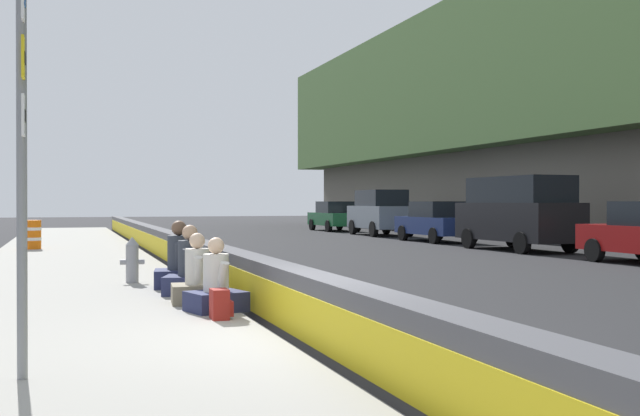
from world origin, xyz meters
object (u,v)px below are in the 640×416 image
at_px(fire_hydrant, 132,259).
at_px(seated_person_far, 179,267).
at_px(route_sign_post, 22,141).
at_px(seated_person_middle, 197,281).
at_px(parked_car_fourth, 518,212).
at_px(construction_barrel, 33,234).
at_px(seated_person_foreground, 216,288).
at_px(parked_car_farther, 334,216).
at_px(parked_car_far, 380,212).
at_px(seated_person_rear, 190,273).
at_px(parked_car_midline, 437,221).
at_px(backpack, 220,304).

height_order(fire_hydrant, seated_person_far, seated_person_far).
xyz_separation_m(route_sign_post, seated_person_far, (6.81, -2.31, -1.71)).
distance_m(seated_person_middle, parked_car_fourth, 17.24).
bearing_deg(construction_barrel, fire_hydrant, -169.24).
height_order(fire_hydrant, seated_person_foreground, seated_person_foreground).
height_order(seated_person_far, parked_car_fourth, parked_car_fourth).
bearing_deg(seated_person_foreground, parked_car_farther, -22.25).
height_order(seated_person_foreground, parked_car_far, parked_car_far).
distance_m(seated_person_middle, parked_car_far, 27.20).
distance_m(seated_person_foreground, construction_barrel, 16.40).
bearing_deg(seated_person_middle, construction_barrel, 10.96).
relative_size(seated_person_rear, parked_car_fourth, 0.23).
bearing_deg(parked_car_midline, parked_car_fourth, 180.00).
bearing_deg(fire_hydrant, seated_person_rear, -161.09).
bearing_deg(parked_car_midline, backpack, 146.00).
bearing_deg(construction_barrel, route_sign_post, -178.09).
distance_m(seated_person_foreground, backpack, 0.76).
bearing_deg(route_sign_post, backpack, -38.86).
bearing_deg(backpack, seated_person_rear, -0.78).
relative_size(seated_person_foreground, parked_car_far, 0.22).
distance_m(fire_hydrant, seated_person_rear, 2.37).
height_order(seated_person_foreground, seated_person_rear, seated_person_rear).
bearing_deg(parked_car_fourth, seated_person_rear, 128.30).
bearing_deg(construction_barrel, parked_car_midline, -81.71).
xyz_separation_m(route_sign_post, fire_hydrant, (7.96, -1.58, -1.65)).
bearing_deg(parked_car_fourth, seated_person_foreground, 133.76).
bearing_deg(backpack, parked_car_far, -27.05).
xyz_separation_m(seated_person_foreground, construction_barrel, (16.12, 3.04, 0.15)).
bearing_deg(parked_car_fourth, seated_person_middle, 131.17).
bearing_deg(parked_car_farther, seated_person_foreground, 157.75).
height_order(route_sign_post, fire_hydrant, route_sign_post).
height_order(parked_car_fourth, parked_car_midline, parked_car_fourth).
height_order(construction_barrel, parked_car_midline, parked_car_midline).
bearing_deg(parked_car_farther, seated_person_rear, 156.23).
xyz_separation_m(backpack, parked_car_midline, (19.17, -12.93, 0.53)).
xyz_separation_m(parked_car_midline, parked_car_far, (6.38, -0.11, 0.32)).
relative_size(seated_person_rear, construction_barrel, 1.23).
xyz_separation_m(route_sign_post, parked_car_farther, (34.89, -15.19, -1.37)).
relative_size(seated_person_foreground, seated_person_far, 0.87).
bearing_deg(seated_person_rear, seated_person_far, 1.68).
distance_m(backpack, parked_car_far, 28.71).
relative_size(parked_car_fourth, parked_car_far, 1.06).
relative_size(route_sign_post, seated_person_middle, 3.34).
xyz_separation_m(parked_car_far, parked_car_farther, (6.48, 0.16, -0.32)).
bearing_deg(seated_person_rear, construction_barrel, 12.10).
bearing_deg(parked_car_far, construction_barrel, 118.52).
relative_size(seated_person_foreground, seated_person_rear, 0.90).
xyz_separation_m(route_sign_post, construction_barrel, (19.72, 0.66, -1.61)).
xyz_separation_m(backpack, parked_car_farther, (32.04, -12.89, 0.53)).
distance_m(seated_person_rear, parked_car_fourth, 16.45).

